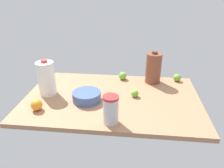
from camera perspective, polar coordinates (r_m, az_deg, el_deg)
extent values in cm
cube|color=#9F704E|center=(152.48, 0.00, -3.90)|extent=(120.00, 76.00, 3.00)
cylinder|color=brown|center=(172.10, 10.75, 4.08)|extent=(11.93, 11.93, 23.35)
cylinder|color=#59331E|center=(167.96, 11.10, 8.06)|extent=(4.18, 4.18, 1.80)
cylinder|color=#3F5890|center=(147.03, -6.63, -3.20)|extent=(19.09, 19.09, 6.37)
cylinder|color=silver|center=(122.20, -0.32, -7.00)|extent=(8.76, 8.76, 15.61)
cylinder|color=red|center=(117.82, -0.33, -3.52)|extent=(9.02, 9.02, 1.40)
cylinder|color=white|center=(157.35, -16.79, 1.35)|extent=(12.04, 12.04, 23.69)
cylinder|color=red|center=(152.77, -17.40, 5.71)|extent=(4.21, 4.21, 1.80)
sphere|color=#6CAA32|center=(181.56, 16.63, 1.61)|extent=(5.92, 5.92, 5.92)
sphere|color=#68AF34|center=(151.76, 5.98, -2.43)|extent=(5.24, 5.24, 5.24)
sphere|color=#6CB039|center=(177.10, 2.83, 2.17)|extent=(6.32, 6.32, 6.32)
sphere|color=orange|center=(143.45, -19.11, -5.19)|extent=(7.18, 7.18, 7.18)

